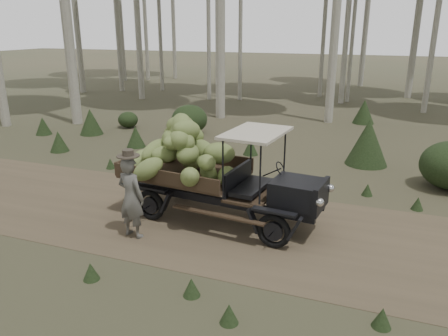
{
  "coord_description": "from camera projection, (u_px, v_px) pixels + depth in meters",
  "views": [
    {
      "loc": [
        1.84,
        -7.73,
        3.92
      ],
      "look_at": [
        -1.14,
        0.23,
        1.15
      ],
      "focal_mm": 35.0,
      "sensor_mm": 36.0,
      "label": 1
    }
  ],
  "objects": [
    {
      "name": "undergrowth",
      "position": [
        326.0,
        236.0,
        7.41
      ],
      "size": [
        22.97,
        24.28,
        1.36
      ],
      "color": "#233319",
      "rests_on": "ground"
    },
    {
      "name": "dirt_track",
      "position": [
        273.0,
        232.0,
        8.71
      ],
      "size": [
        70.0,
        4.0,
        0.01
      ],
      "primitive_type": "cube",
      "color": "brown",
      "rests_on": "ground"
    },
    {
      "name": "farmer",
      "position": [
        131.0,
        196.0,
        8.31
      ],
      "size": [
        0.65,
        0.5,
        1.76
      ],
      "rotation": [
        0.0,
        0.0,
        2.95
      ],
      "color": "#55534D",
      "rests_on": "ground"
    },
    {
      "name": "banana_truck",
      "position": [
        197.0,
        158.0,
        9.11
      ],
      "size": [
        4.49,
        2.47,
        2.27
      ],
      "rotation": [
        0.0,
        0.0,
        -0.11
      ],
      "color": "black",
      "rests_on": "ground"
    },
    {
      "name": "ground",
      "position": [
        273.0,
        232.0,
        8.71
      ],
      "size": [
        120.0,
        120.0,
        0.0
      ],
      "primitive_type": "plane",
      "color": "#473D2B",
      "rests_on": "ground"
    }
  ]
}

